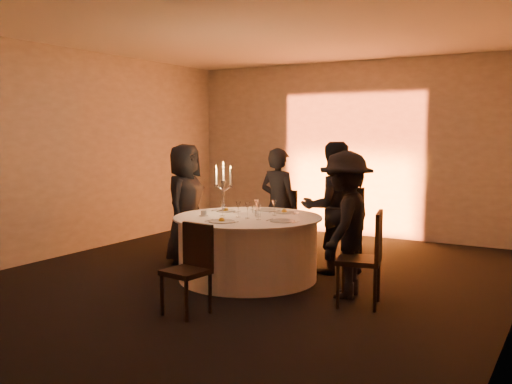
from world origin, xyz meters
The scene contains 31 objects.
floor centered at (0.00, 0.00, 0.00)m, with size 7.00×7.00×0.00m, color black.
ceiling centered at (0.00, 0.00, 3.00)m, with size 7.00×7.00×0.00m, color white.
wall_back centered at (0.00, 3.50, 1.50)m, with size 7.00×7.00×0.00m, color #A19D96.
wall_left centered at (-3.00, 0.00, 1.50)m, with size 7.00×7.00×0.00m, color #A19D96.
uplighter_fixture centered at (0.00, 3.20, 0.05)m, with size 0.25×0.12×0.10m, color black.
banquet_table centered at (0.00, 0.00, 0.38)m, with size 1.80×1.80×0.77m.
chair_left centered at (-1.58, 0.81, 0.50)m, with size 0.53×0.53×0.89m.
chair_back_left centered at (-0.13, 1.33, 0.55)m, with size 0.47×0.47×0.98m.
chair_back_right centered at (0.72, 1.41, 0.60)m, with size 0.61×0.61×1.05m.
chair_right centered at (1.63, -0.34, 0.56)m, with size 0.52×0.52×0.99m.
chair_front centered at (0.19, -1.41, 0.50)m, with size 0.43×0.43×0.89m.
guest_left centered at (-1.19, 0.32, 0.82)m, with size 0.80×0.52×1.63m, color black.
guest_back_left centered at (-0.13, 1.05, 0.79)m, with size 0.57×0.38×1.57m, color black.
guest_back_right centered at (0.77, 0.80, 0.84)m, with size 0.81×0.63×1.67m, color black.
guest_right centered at (1.30, -0.11, 0.79)m, with size 1.03×0.59×1.59m, color black.
plate_left centered at (-0.47, 0.23, 0.79)m, with size 0.35×0.25×0.08m.
plate_back_left centered at (-0.07, 0.55, 0.78)m, with size 0.36×0.28×0.01m.
plate_back_right centered at (0.25, 0.48, 0.79)m, with size 0.36×0.26×0.08m.
plate_right centered at (0.55, -0.14, 0.78)m, with size 0.36×0.29×0.01m.
plate_front centered at (-0.03, -0.52, 0.79)m, with size 0.36×0.30×0.08m.
coffee_cup centered at (-0.48, -0.24, 0.80)m, with size 0.11×0.11×0.07m.
candelabra centered at (-0.47, 0.18, 1.00)m, with size 0.27×0.13×0.65m.
wine_glass_a centered at (-0.07, -0.11, 0.91)m, with size 0.07×0.07×0.19m.
wine_glass_b centered at (0.08, -0.14, 0.91)m, with size 0.07×0.07×0.19m.
wine_glass_c centered at (0.25, -0.17, 0.91)m, with size 0.07×0.07×0.19m.
wine_glass_d centered at (0.24, 0.23, 0.91)m, with size 0.07×0.07×0.19m.
wine_glass_e centered at (-0.28, -0.13, 0.91)m, with size 0.07×0.07×0.19m.
wine_glass_f centered at (0.01, 0.22, 0.91)m, with size 0.07×0.07×0.19m.
wine_glass_g centered at (0.05, 0.12, 0.91)m, with size 0.07×0.07×0.19m.
tumbler_a centered at (-0.09, 0.31, 0.82)m, with size 0.07×0.07×0.09m, color white.
tumbler_b centered at (0.14, 0.01, 0.82)m, with size 0.07×0.07×0.09m, color white.
Camera 1 is at (3.53, -5.87, 1.79)m, focal length 40.00 mm.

